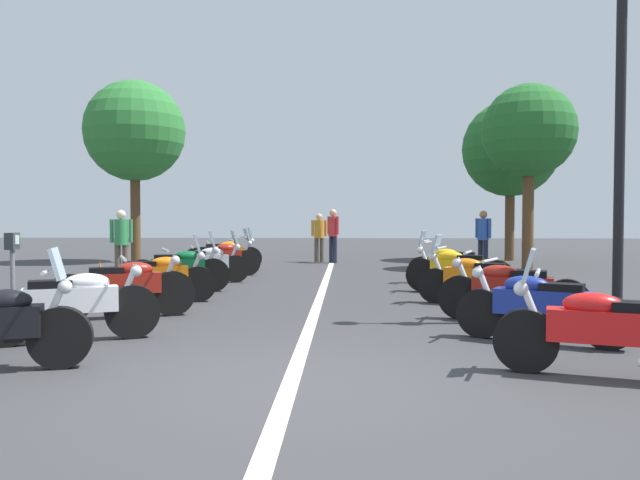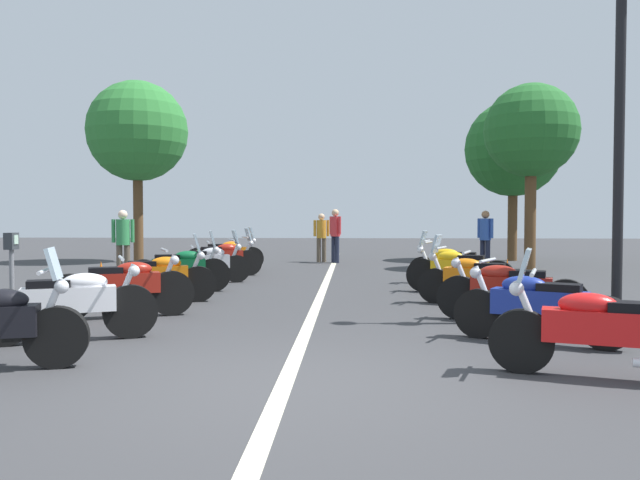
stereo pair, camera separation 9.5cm
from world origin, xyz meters
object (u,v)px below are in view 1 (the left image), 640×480
(bystander_3, at_px, (483,235))
(roadside_tree_2, at_px, (510,149))
(parking_meter, at_px, (12,263))
(motorcycle_left_row_5, at_px, (205,263))
(street_lamp_twin_globe, at_px, (621,66))
(motorcycle_left_row_6, at_px, (220,258))
(motorcycle_right_row_5, at_px, (452,264))
(motorcycle_left_row_4, at_px, (180,269))
(roadside_tree_1, at_px, (529,132))
(motorcycle_right_row_2, at_px, (511,290))
(motorcycle_right_row_3, at_px, (475,278))
(motorcycle_right_row_4, at_px, (458,269))
(traffic_cone_2, at_px, (506,274))
(motorcycle_right_row_1, at_px, (540,306))
(bystander_0, at_px, (333,231))
(bystander_1, at_px, (121,239))
(traffic_cone_0, at_px, (100,277))
(motorcycle_left_row_1, at_px, (73,304))
(motorcycle_left_row_7, at_px, (224,254))
(bystander_2, at_px, (319,234))
(motorcycle_left_row_2, at_px, (124,287))
(roadside_tree_0, at_px, (135,132))
(motorcycle_right_row_0, at_px, (609,330))
(motorcycle_left_row_3, at_px, (157,276))

(bystander_3, height_order, roadside_tree_2, roadside_tree_2)
(parking_meter, bearing_deg, motorcycle_left_row_5, 78.30)
(street_lamp_twin_globe, distance_m, roadside_tree_2, 13.13)
(motorcycle_left_row_6, bearing_deg, motorcycle_right_row_5, -39.23)
(motorcycle_left_row_4, bearing_deg, roadside_tree_1, 19.68)
(motorcycle_right_row_2, distance_m, motorcycle_right_row_3, 1.73)
(motorcycle_right_row_4, bearing_deg, motorcycle_left_row_6, -12.30)
(parking_meter, xyz_separation_m, traffic_cone_2, (5.46, -7.72, -0.61))
(motorcycle_right_row_5, bearing_deg, motorcycle_right_row_1, 107.65)
(bystander_0, xyz_separation_m, bystander_1, (-5.72, 4.96, -0.06))
(motorcycle_left_row_6, xyz_separation_m, bystander_1, (-0.85, 2.20, 0.50))
(motorcycle_left_row_6, relative_size, traffic_cone_0, 3.33)
(motorcycle_left_row_1, relative_size, motorcycle_right_row_3, 1.01)
(motorcycle_right_row_4, height_order, roadside_tree_1, roadside_tree_1)
(motorcycle_left_row_7, height_order, traffic_cone_2, motorcycle_left_row_7)
(motorcycle_left_row_7, relative_size, motorcycle_right_row_3, 1.08)
(traffic_cone_2, bearing_deg, motorcycle_left_row_4, 99.63)
(bystander_2, bearing_deg, motorcycle_right_row_4, 12.25)
(bystander_2, distance_m, roadside_tree_2, 7.20)
(motorcycle_left_row_6, relative_size, street_lamp_twin_globe, 0.38)
(motorcycle_left_row_1, bearing_deg, street_lamp_twin_globe, -10.31)
(bystander_3, bearing_deg, motorcycle_left_row_7, -34.95)
(motorcycle_left_row_2, relative_size, street_lamp_twin_globe, 0.38)
(motorcycle_left_row_2, xyz_separation_m, roadside_tree_0, (11.56, 3.73, 3.85))
(motorcycle_right_row_3, xyz_separation_m, parking_meter, (-2.76, 6.52, 0.44))
(motorcycle_left_row_2, bearing_deg, motorcycle_left_row_6, 65.59)
(street_lamp_twin_globe, xyz_separation_m, bystander_1, (5.91, 9.23, -2.62))
(motorcycle_right_row_5, height_order, bystander_1, bystander_1)
(motorcycle_right_row_5, height_order, street_lamp_twin_globe, street_lamp_twin_globe)
(motorcycle_right_row_1, distance_m, roadside_tree_0, 16.59)
(motorcycle_right_row_0, relative_size, street_lamp_twin_globe, 0.39)
(motorcycle_right_row_2, xyz_separation_m, street_lamp_twin_globe, (-0.02, -1.48, 3.14))
(motorcycle_right_row_3, bearing_deg, roadside_tree_2, -84.70)
(motorcycle_left_row_3, distance_m, motorcycle_left_row_5, 3.31)
(motorcycle_right_row_1, height_order, bystander_3, bystander_3)
(bystander_1, bearing_deg, motorcycle_right_row_5, -109.54)
(motorcycle_left_row_3, height_order, bystander_3, bystander_3)
(motorcycle_left_row_3, relative_size, motorcycle_left_row_5, 1.04)
(bystander_3, height_order, roadside_tree_0, roadside_tree_0)
(motorcycle_left_row_2, relative_size, motorcycle_right_row_5, 1.01)
(traffic_cone_2, relative_size, roadside_tree_2, 0.11)
(motorcycle_right_row_1, height_order, traffic_cone_0, motorcycle_right_row_1)
(motorcycle_left_row_7, bearing_deg, motorcycle_right_row_0, -84.27)
(motorcycle_right_row_2, xyz_separation_m, motorcycle_right_row_3, (1.73, 0.16, 0.00))
(motorcycle_left_row_2, xyz_separation_m, motorcycle_right_row_5, (5.01, -5.62, -0.01))
(motorcycle_right_row_2, bearing_deg, bystander_0, -57.72)
(parking_meter, distance_m, traffic_cone_0, 4.44)
(motorcycle_left_row_7, bearing_deg, traffic_cone_0, -127.47)
(roadside_tree_1, bearing_deg, motorcycle_right_row_2, 163.01)
(motorcycle_right_row_0, xyz_separation_m, bystander_1, (9.07, 7.83, 0.52))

